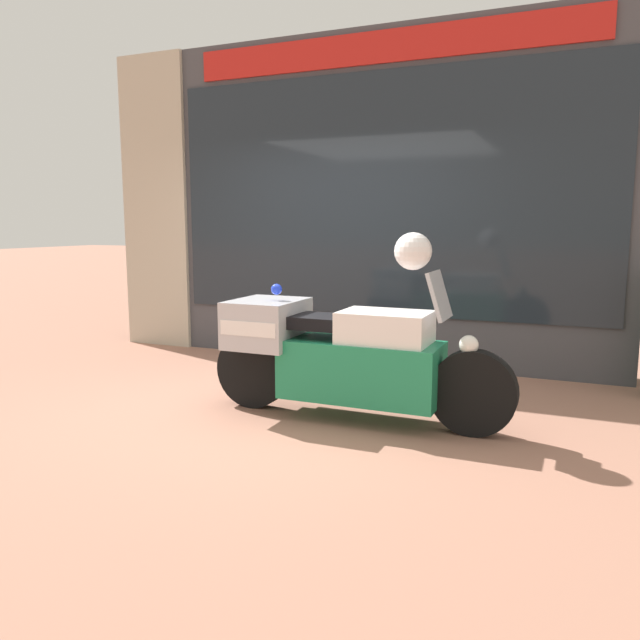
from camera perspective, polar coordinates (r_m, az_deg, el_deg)
ground_plane at (r=5.42m, az=-4.81°, el=-7.52°), size 60.00×60.00×0.00m
shop_building at (r=7.19m, az=-0.33°, el=10.78°), size 5.90×0.55×3.52m
window_display at (r=7.01m, az=5.73°, el=0.01°), size 4.53×0.30×1.88m
paramedic_motorcycle at (r=4.88m, az=1.70°, el=-2.98°), size 2.44×0.65×1.19m
white_helmet at (r=4.60m, az=8.50°, el=6.24°), size 0.27×0.27×0.27m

